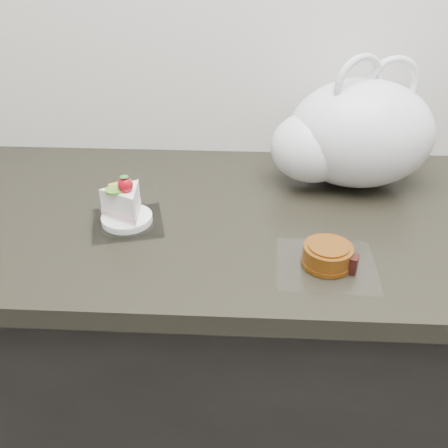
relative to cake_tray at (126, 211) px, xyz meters
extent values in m
cube|color=black|center=(0.39, 0.06, -0.50)|extent=(2.00, 0.60, 0.86)
cube|color=black|center=(0.39, 0.06, -0.05)|extent=(2.04, 0.64, 0.04)
cube|color=white|center=(0.00, 0.00, -0.03)|extent=(0.17, 0.17, 0.00)
cylinder|color=white|center=(0.00, 0.00, -0.02)|extent=(0.10, 0.10, 0.01)
ellipsoid|color=red|center=(0.01, -0.01, 0.06)|extent=(0.03, 0.02, 0.03)
cone|color=#2D7223|center=(0.01, -0.01, 0.08)|extent=(0.02, 0.02, 0.01)
cylinder|color=#5EA22F|center=(-0.01, -0.01, 0.05)|extent=(0.04, 0.04, 0.00)
cube|color=orange|center=(-0.01, 0.02, 0.05)|extent=(0.05, 0.04, 0.00)
cube|color=white|center=(0.38, -0.12, -0.03)|extent=(0.18, 0.17, 0.00)
cylinder|color=brown|center=(0.38, -0.12, -0.01)|extent=(0.10, 0.10, 0.04)
cylinder|color=brown|center=(0.38, -0.12, -0.02)|extent=(0.10, 0.10, 0.01)
cylinder|color=brown|center=(0.38, -0.12, 0.01)|extent=(0.08, 0.08, 0.00)
cube|color=black|center=(0.42, -0.14, -0.01)|extent=(0.03, 0.03, 0.03)
ellipsoid|color=silver|center=(0.48, 0.21, 0.09)|extent=(0.39, 0.35, 0.24)
ellipsoid|color=silver|center=(0.38, 0.19, 0.06)|extent=(0.23, 0.22, 0.15)
torus|color=silver|center=(0.46, 0.20, 0.20)|extent=(0.12, 0.08, 0.13)
torus|color=silver|center=(0.54, 0.23, 0.19)|extent=(0.12, 0.04, 0.12)
camera|label=1|loc=(0.24, -0.84, 0.50)|focal=40.00mm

